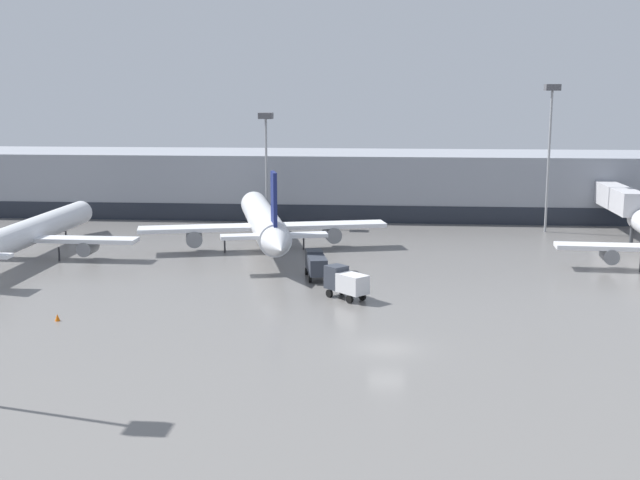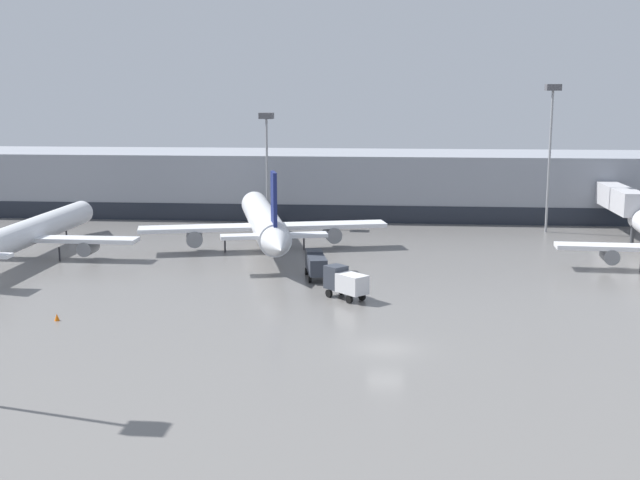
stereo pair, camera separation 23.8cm
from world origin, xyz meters
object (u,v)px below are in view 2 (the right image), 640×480
object	(u,v)px
service_truck_1	(316,263)
apron_light_mast_3	(552,116)
apron_light_mast_2	(267,135)
parked_jet_0	(26,234)
traffic_cone_2	(57,317)
service_truck_0	(345,281)
parked_jet_2	(264,222)

from	to	relation	value
service_truck_1	apron_light_mast_3	bearing A→B (deg)	-55.43
service_truck_1	apron_light_mast_2	size ratio (longest dim) A/B	0.36
parked_jet_0	traffic_cone_2	distance (m)	26.02
service_truck_0	service_truck_1	xyz separation A→B (m)	(-3.22, 7.42, -0.06)
service_truck_0	traffic_cone_2	xyz separation A→B (m)	(-22.18, -8.63, -1.27)
parked_jet_0	parked_jet_2	xyz separation A→B (m)	(24.63, 6.69, 0.56)
parked_jet_2	traffic_cone_2	bearing A→B (deg)	143.86
parked_jet_0	apron_light_mast_2	xyz separation A→B (m)	(22.51, 23.20, 9.38)
parked_jet_0	apron_light_mast_3	bearing A→B (deg)	-69.28
apron_light_mast_3	service_truck_1	bearing A→B (deg)	-133.83
parked_jet_2	service_truck_1	world-z (taller)	parked_jet_2
service_truck_0	parked_jet_0	bearing A→B (deg)	23.39
service_truck_1	traffic_cone_2	bearing A→B (deg)	118.64
service_truck_0	apron_light_mast_3	size ratio (longest dim) A/B	0.22
traffic_cone_2	apron_light_mast_2	distance (m)	48.28
parked_jet_2	apron_light_mast_3	xyz separation A→B (m)	(33.99, 14.86, 11.36)
apron_light_mast_3	traffic_cone_2	bearing A→B (deg)	-136.14
service_truck_0	service_truck_1	world-z (taller)	service_truck_0
service_truck_0	apron_light_mast_2	bearing A→B (deg)	-26.40
parked_jet_0	service_truck_1	world-z (taller)	parked_jet_0
parked_jet_2	service_truck_1	distance (m)	15.07
parked_jet_0	apron_light_mast_3	size ratio (longest dim) A/B	1.99
apron_light_mast_2	traffic_cone_2	bearing A→B (deg)	-102.10
parked_jet_0	apron_light_mast_2	world-z (taller)	apron_light_mast_2
apron_light_mast_3	service_truck_0	bearing A→B (deg)	-123.77
apron_light_mast_3	apron_light_mast_2	bearing A→B (deg)	177.38
parked_jet_0	apron_light_mast_3	world-z (taller)	apron_light_mast_3
apron_light_mast_2	parked_jet_2	bearing A→B (deg)	-82.71
apron_light_mast_3	parked_jet_2	bearing A→B (deg)	-156.38
parked_jet_0	parked_jet_2	bearing A→B (deg)	-74.27
parked_jet_2	traffic_cone_2	distance (m)	31.74
service_truck_0	service_truck_1	size ratio (longest dim) A/B	0.76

